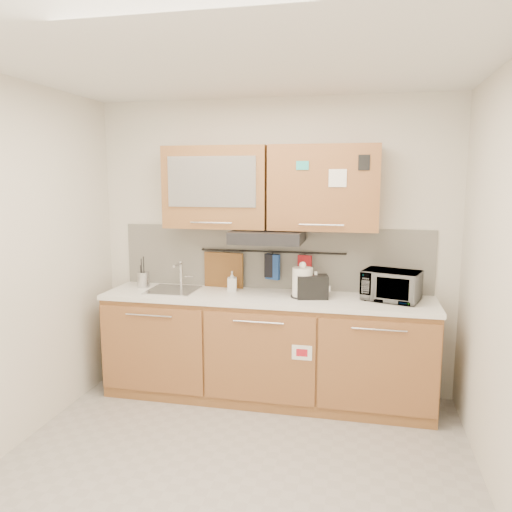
% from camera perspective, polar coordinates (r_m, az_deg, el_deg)
% --- Properties ---
extents(floor, '(3.20, 3.20, 0.00)m').
position_cam_1_polar(floor, '(3.55, -2.93, -23.74)').
color(floor, '#9E9993').
rests_on(floor, ground).
extents(ceiling, '(3.20, 3.20, 0.00)m').
position_cam_1_polar(ceiling, '(3.06, -3.35, 21.88)').
color(ceiling, white).
rests_on(ceiling, wall_back).
extents(wall_back, '(3.20, 0.00, 3.20)m').
position_cam_1_polar(wall_back, '(4.49, 1.95, 1.08)').
color(wall_back, silver).
rests_on(wall_back, ground).
extents(wall_left, '(0.00, 3.00, 3.00)m').
position_cam_1_polar(wall_left, '(3.79, -27.14, -1.37)').
color(wall_left, silver).
rests_on(wall_left, ground).
extents(base_cabinet, '(2.80, 0.64, 0.88)m').
position_cam_1_polar(base_cabinet, '(4.41, 1.16, -11.05)').
color(base_cabinet, '#A4673A').
rests_on(base_cabinet, floor).
extents(countertop, '(2.82, 0.62, 0.04)m').
position_cam_1_polar(countertop, '(4.27, 1.17, -4.81)').
color(countertop, white).
rests_on(countertop, base_cabinet).
extents(backsplash, '(2.80, 0.02, 0.56)m').
position_cam_1_polar(backsplash, '(4.49, 1.92, -0.20)').
color(backsplash, silver).
rests_on(backsplash, countertop).
extents(upper_cabinets, '(1.82, 0.37, 0.70)m').
position_cam_1_polar(upper_cabinets, '(4.27, 1.49, 7.83)').
color(upper_cabinets, '#A4673A').
rests_on(upper_cabinets, wall_back).
extents(range_hood, '(0.60, 0.46, 0.10)m').
position_cam_1_polar(range_hood, '(4.23, 1.35, 2.24)').
color(range_hood, black).
rests_on(range_hood, upper_cabinets).
extents(sink, '(0.42, 0.40, 0.26)m').
position_cam_1_polar(sink, '(4.51, -9.44, -3.84)').
color(sink, silver).
rests_on(sink, countertop).
extents(utensil_rail, '(1.30, 0.02, 0.02)m').
position_cam_1_polar(utensil_rail, '(4.45, 1.83, 0.49)').
color(utensil_rail, black).
rests_on(utensil_rail, backsplash).
extents(utensil_crock, '(0.12, 0.12, 0.28)m').
position_cam_1_polar(utensil_crock, '(4.68, -12.76, -2.61)').
color(utensil_crock, '#B6B6BA').
rests_on(utensil_crock, countertop).
extents(kettle, '(0.22, 0.20, 0.30)m').
position_cam_1_polar(kettle, '(4.20, 5.35, -3.10)').
color(kettle, white).
rests_on(kettle, countertop).
extents(toaster, '(0.28, 0.20, 0.19)m').
position_cam_1_polar(toaster, '(4.18, 6.45, -3.48)').
color(toaster, black).
rests_on(toaster, countertop).
extents(microwave, '(0.51, 0.42, 0.25)m').
position_cam_1_polar(microwave, '(4.22, 15.20, -3.27)').
color(microwave, '#999999').
rests_on(microwave, countertop).
extents(soap_bottle, '(0.09, 0.10, 0.18)m').
position_cam_1_polar(soap_bottle, '(4.42, -2.75, -2.88)').
color(soap_bottle, '#999999').
rests_on(soap_bottle, countertop).
extents(cutting_board, '(0.37, 0.06, 0.46)m').
position_cam_1_polar(cutting_board, '(4.58, -3.70, -2.45)').
color(cutting_board, brown).
rests_on(cutting_board, utensil_rail).
extents(oven_mitt, '(0.14, 0.08, 0.23)m').
position_cam_1_polar(oven_mitt, '(4.45, 1.91, -1.24)').
color(oven_mitt, '#1F4490').
rests_on(oven_mitt, utensil_rail).
extents(dark_pouch, '(0.14, 0.05, 0.21)m').
position_cam_1_polar(dark_pouch, '(4.45, 1.84, -1.13)').
color(dark_pouch, black).
rests_on(dark_pouch, utensil_rail).
extents(pot_holder, '(0.13, 0.04, 0.15)m').
position_cam_1_polar(pot_holder, '(4.40, 5.58, -0.91)').
color(pot_holder, '#A9161C').
rests_on(pot_holder, utensil_rail).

